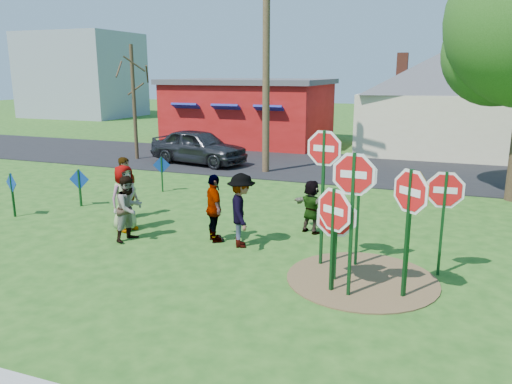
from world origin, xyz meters
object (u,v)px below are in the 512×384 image
stop_sign_d (445,198)px  suv (198,146)px  stop_sign_c (353,192)px  person_b (127,188)px  utility_pole (266,50)px  stop_sign_b (324,163)px  stop_sign_a (334,218)px  person_a (125,198)px

stop_sign_d → suv: (-11.05, 10.16, -0.87)m
stop_sign_c → person_b: (-7.27, 3.06, -1.19)m
utility_pole → stop_sign_d: bearing=-52.0°
person_b → suv: person_b is taller
stop_sign_b → suv: size_ratio=0.67×
person_b → utility_pole: utility_pole is taller
stop_sign_c → utility_pole: bearing=120.3°
stop_sign_a → stop_sign_b: bearing=143.6°
stop_sign_d → person_b: (-8.90, 1.31, -0.80)m
stop_sign_b → person_b: (-6.36, 1.64, -1.44)m
suv → person_a: bearing=-153.1°
suv → utility_pole: utility_pole is taller
suv → person_b: bearing=-155.3°
stop_sign_c → stop_sign_d: stop_sign_c is taller
stop_sign_b → person_b: 6.73m
person_b → suv: (-2.15, 8.86, -0.07)m
stop_sign_b → person_b: size_ratio=1.74×
stop_sign_d → utility_pole: 12.47m
stop_sign_a → person_b: bearing=-171.9°
stop_sign_b → utility_pole: (-4.84, 9.77, 2.85)m
stop_sign_a → person_a: size_ratio=1.24×
stop_sign_d → person_b: bearing=167.2°
stop_sign_d → suv: bearing=133.0°
stop_sign_c → suv: stop_sign_c is taller
stop_sign_b → person_a: bearing=-178.7°
person_a → suv: bearing=33.1°
stop_sign_c → stop_sign_a: bearing=167.4°
person_b → utility_pole: 9.32m
stop_sign_a → stop_sign_b: 1.65m
stop_sign_c → stop_sign_d: bearing=50.1°
stop_sign_a → person_b: stop_sign_a is taller
stop_sign_c → utility_pole: 12.95m
stop_sign_b → stop_sign_c: (0.90, -1.42, -0.25)m
stop_sign_d → person_a: bearing=173.7°
stop_sign_a → utility_pole: bearing=147.1°
stop_sign_a → stop_sign_b: size_ratio=0.71×
stop_sign_b → stop_sign_d: 2.64m
stop_sign_c → utility_pole: size_ratio=0.30×
person_b → utility_pole: (1.52, 8.13, 4.29)m
stop_sign_b → utility_pole: utility_pole is taller
stop_sign_b → stop_sign_d: stop_sign_b is taller
stop_sign_d → stop_sign_b: bearing=-176.9°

